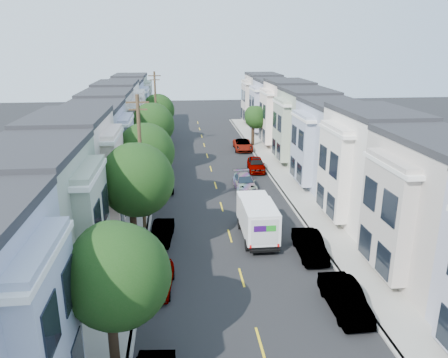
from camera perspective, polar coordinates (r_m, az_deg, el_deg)
name	(u,v)px	position (r m, az deg, el deg)	size (l,w,h in m)	color
ground	(230,236)	(32.32, 0.77, -7.46)	(160.00, 160.00, 0.00)	black
road_slab	(213,177)	(46.30, -1.44, 0.32)	(12.00, 70.00, 0.02)	black
curb_left	(155,178)	(46.21, -8.94, 0.16)	(0.30, 70.00, 0.15)	gray
curb_right	(269,174)	(47.13, 5.91, 0.62)	(0.30, 70.00, 0.15)	gray
sidewalk_left	(143,178)	(46.30, -10.54, 0.11)	(2.60, 70.00, 0.15)	gray
sidewalk_right	(281,174)	(47.41, 7.45, 0.67)	(2.60, 70.00, 0.15)	gray
centerline	(213,177)	(46.30, -1.44, 0.31)	(0.12, 70.00, 0.01)	gold
townhouse_row_left	(106,180)	(46.79, -15.18, -0.13)	(5.00, 70.00, 8.50)	#9FA7BD
townhouse_row_right	(315,173)	(48.45, 11.82, 0.71)	(5.00, 70.00, 8.50)	#9FA7BD
tree_a	(115,276)	(18.88, -14.02, -12.25)	(4.44, 4.44, 6.64)	black
tree_b	(135,180)	(27.92, -11.49, -0.17)	(4.70, 4.70, 7.70)	black
tree_c	(145,152)	(35.97, -10.34, 3.48)	(4.70, 4.70, 7.49)	black
tree_d	(152,125)	(47.14, -9.43, 7.00)	(4.62, 4.62, 7.62)	black
tree_e	(157,110)	(61.95, -8.69, 8.84)	(4.54, 4.54, 6.90)	black
tree_far_r	(255,118)	(59.61, 4.11, 8.00)	(3.10, 3.10, 5.52)	black
utility_pole_near	(141,164)	(32.36, -10.78, 1.97)	(1.60, 0.26, 10.00)	#42301E
utility_pole_far	(156,111)	(57.81, -8.87, 8.78)	(1.60, 0.26, 10.00)	#42301E
fedex_truck	(257,218)	(31.52, 4.35, -5.07)	(2.26, 5.86, 2.81)	white
lead_sedan	(244,182)	(42.18, 2.68, -0.43)	(1.94, 4.63, 1.39)	black
parked_left_b	(159,279)	(25.86, -8.49, -12.78)	(1.56, 4.08, 1.32)	black
parked_left_c	(162,232)	(31.67, -8.08, -6.91)	(1.36, 3.86, 1.29)	#A5B3C0
parked_left_d	(166,185)	(42.06, -7.65, -0.74)	(1.30, 3.68, 1.23)	maroon
parked_right_a	(345,298)	(24.59, 15.50, -14.77)	(1.58, 4.47, 1.49)	slate
parked_right_b	(310,245)	(29.78, 11.13, -8.51)	(1.56, 4.43, 1.48)	silver
parked_right_c	(256,164)	(48.28, 4.20, 1.92)	(1.80, 4.69, 1.52)	black
parked_right_d	(243,145)	(57.77, 2.47, 4.46)	(2.31, 5.01, 1.39)	black
motorcycle	(352,311)	(24.35, 16.36, -16.19)	(0.25, 1.85, 0.73)	black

